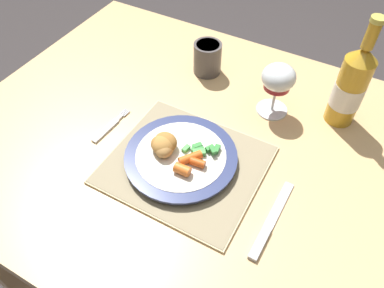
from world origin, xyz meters
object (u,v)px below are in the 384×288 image
at_px(dinner_plate, 181,157).
at_px(drinking_cup, 207,57).
at_px(fork, 109,128).
at_px(bottle, 351,86).
at_px(dining_table, 209,172).
at_px(table_knife, 269,226).
at_px(wine_glass, 278,80).

xyz_separation_m(dinner_plate, drinking_cup, (-0.10, 0.31, 0.03)).
relative_size(fork, bottle, 0.46).
relative_size(dining_table, table_knife, 6.16).
xyz_separation_m(fork, wine_glass, (0.31, 0.24, 0.09)).
bearing_deg(bottle, fork, -147.43).
bearing_deg(dining_table, fork, -163.59).
xyz_separation_m(wine_glass, bottle, (0.15, 0.05, 0.01)).
relative_size(dinner_plate, table_knife, 1.26).
relative_size(dining_table, fork, 9.52).
distance_m(fork, wine_glass, 0.41).
xyz_separation_m(table_knife, bottle, (0.04, 0.35, 0.10)).
relative_size(dinner_plate, bottle, 0.90).
xyz_separation_m(dinner_plate, bottle, (0.26, 0.30, 0.08)).
relative_size(dining_table, bottle, 4.41).
height_order(fork, bottle, bottle).
bearing_deg(table_knife, drinking_cup, 131.34).
relative_size(dinner_plate, wine_glass, 1.82).
bearing_deg(dinner_plate, drinking_cup, 107.46).
bearing_deg(drinking_cup, table_knife, -48.66).
height_order(dining_table, dinner_plate, dinner_plate).
relative_size(fork, drinking_cup, 1.44).
relative_size(dinner_plate, drinking_cup, 2.82).
distance_m(dinner_plate, drinking_cup, 0.32).
bearing_deg(bottle, dining_table, -135.30).
xyz_separation_m(fork, bottle, (0.46, 0.29, 0.10)).
bearing_deg(table_knife, dining_table, 145.88).
distance_m(dining_table, fork, 0.26).
bearing_deg(wine_glass, fork, -141.93).
relative_size(table_knife, drinking_cup, 2.23).
bearing_deg(dinner_plate, bottle, 48.80).
height_order(dining_table, drinking_cup, drinking_cup).
height_order(bottle, drinking_cup, bottle).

